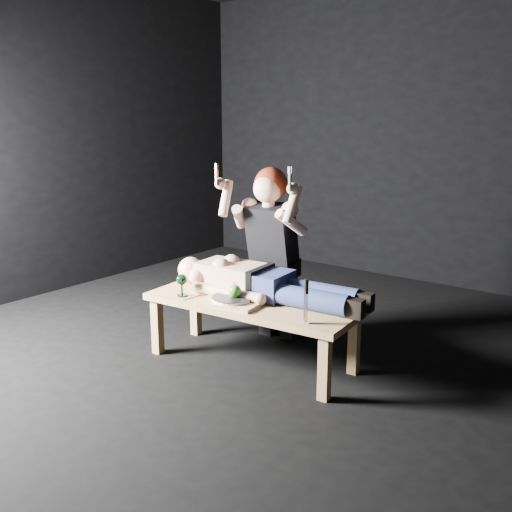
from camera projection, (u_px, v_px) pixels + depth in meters
The scene contains 13 objects.
ground at pixel (260, 350), 4.17m from camera, with size 5.00×5.00×0.00m, color black.
back_wall at pixel (411, 133), 5.75m from camera, with size 5.00×5.00×0.00m, color black.
table at pixel (252, 332), 3.92m from camera, with size 1.46×0.55×0.45m, color tan.
lying_man at pixel (266, 280), 3.91m from camera, with size 1.36×0.42×0.25m, color tan, non-canonical shape.
kneeling_woman at pixel (277, 252), 4.28m from camera, with size 0.72×0.81×1.35m, color black, non-canonical shape.
serving_tray at pixel (232, 302), 3.80m from camera, with size 0.40×0.29×0.02m, color tan.
plate at pixel (232, 299), 3.80m from camera, with size 0.27×0.27×0.02m, color white.
apple at pixel (235, 291), 3.78m from camera, with size 0.09×0.09×0.09m, color green.
goblet at pixel (182, 285), 3.94m from camera, with size 0.08×0.08×0.16m, color black, non-canonical shape.
fork_flat at pixel (191, 297), 3.92m from camera, with size 0.01×0.16×0.01m, color #B2B2B7.
knife_flat at pixel (247, 309), 3.68m from camera, with size 0.01×0.16×0.01m, color #B2B2B7.
spoon_flat at pixel (250, 306), 3.75m from camera, with size 0.01×0.16×0.01m, color #B2B2B7.
carving_knife at pixel (306, 302), 3.40m from camera, with size 0.04×0.04×0.27m, color #B2B2B7, non-canonical shape.
Camera 1 is at (2.35, -3.11, 1.65)m, focal length 40.23 mm.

